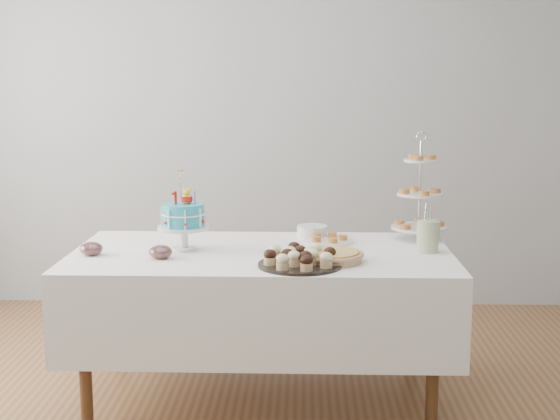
{
  "coord_description": "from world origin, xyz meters",
  "views": [
    {
      "loc": [
        0.21,
        -3.55,
        1.64
      ],
      "look_at": [
        0.09,
        0.3,
        0.98
      ],
      "focal_mm": 50.0,
      "sensor_mm": 36.0,
      "label": 1
    }
  ],
  "objects_px": {
    "birthday_cake": "(184,229)",
    "cupcake_tray": "(300,257)",
    "table": "(262,295)",
    "pastry_plate": "(328,239)",
    "utensil_pitcher": "(428,235)",
    "jam_bowl_b": "(161,252)",
    "plate_stack": "(312,231)",
    "jam_bowl_a": "(91,249)",
    "tiered_stand": "(420,195)",
    "pie": "(331,256)"
  },
  "relations": [
    {
      "from": "table",
      "to": "jam_bowl_b",
      "type": "bearing_deg",
      "value": -160.35
    },
    {
      "from": "pie",
      "to": "jam_bowl_b",
      "type": "relative_size",
      "value": 2.79
    },
    {
      "from": "pastry_plate",
      "to": "jam_bowl_b",
      "type": "height_order",
      "value": "jam_bowl_b"
    },
    {
      "from": "jam_bowl_a",
      "to": "utensil_pitcher",
      "type": "bearing_deg",
      "value": 4.21
    },
    {
      "from": "birthday_cake",
      "to": "jam_bowl_a",
      "type": "xyz_separation_m",
      "value": [
        -0.44,
        -0.13,
        -0.08
      ]
    },
    {
      "from": "pastry_plate",
      "to": "jam_bowl_b",
      "type": "relative_size",
      "value": 2.33
    },
    {
      "from": "pastry_plate",
      "to": "jam_bowl_b",
      "type": "xyz_separation_m",
      "value": [
        -0.83,
        -0.41,
        0.01
      ]
    },
    {
      "from": "cupcake_tray",
      "to": "utensil_pitcher",
      "type": "xyz_separation_m",
      "value": [
        0.64,
        0.32,
        0.04
      ]
    },
    {
      "from": "pie",
      "to": "jam_bowl_a",
      "type": "distance_m",
      "value": 1.19
    },
    {
      "from": "jam_bowl_a",
      "to": "pie",
      "type": "bearing_deg",
      "value": -4.61
    },
    {
      "from": "tiered_stand",
      "to": "jam_bowl_b",
      "type": "xyz_separation_m",
      "value": [
        -1.32,
        -0.51,
        -0.21
      ]
    },
    {
      "from": "pie",
      "to": "pastry_plate",
      "type": "distance_m",
      "value": 0.44
    },
    {
      "from": "birthday_cake",
      "to": "cupcake_tray",
      "type": "bearing_deg",
      "value": -41.71
    },
    {
      "from": "tiered_stand",
      "to": "pastry_plate",
      "type": "xyz_separation_m",
      "value": [
        -0.5,
        -0.1,
        -0.23
      ]
    },
    {
      "from": "plate_stack",
      "to": "utensil_pitcher",
      "type": "bearing_deg",
      "value": -31.23
    },
    {
      "from": "pie",
      "to": "jam_bowl_a",
      "type": "height_order",
      "value": "jam_bowl_a"
    },
    {
      "from": "pastry_plate",
      "to": "jam_bowl_a",
      "type": "xyz_separation_m",
      "value": [
        -1.18,
        -0.35,
        0.01
      ]
    },
    {
      "from": "cupcake_tray",
      "to": "utensil_pitcher",
      "type": "relative_size",
      "value": 1.61
    },
    {
      "from": "table",
      "to": "tiered_stand",
      "type": "bearing_deg",
      "value": 21.67
    },
    {
      "from": "jam_bowl_a",
      "to": "utensil_pitcher",
      "type": "height_order",
      "value": "utensil_pitcher"
    },
    {
      "from": "pastry_plate",
      "to": "cupcake_tray",
      "type": "bearing_deg",
      "value": -105.28
    },
    {
      "from": "pie",
      "to": "birthday_cake",
      "type": "bearing_deg",
      "value": 163.06
    },
    {
      "from": "table",
      "to": "tiered_stand",
      "type": "distance_m",
      "value": 1.02
    },
    {
      "from": "cupcake_tray",
      "to": "plate_stack",
      "type": "distance_m",
      "value": 0.67
    },
    {
      "from": "table",
      "to": "pie",
      "type": "bearing_deg",
      "value": -30.95
    },
    {
      "from": "plate_stack",
      "to": "utensil_pitcher",
      "type": "relative_size",
      "value": 0.68
    },
    {
      "from": "table",
      "to": "birthday_cake",
      "type": "bearing_deg",
      "value": 177.2
    },
    {
      "from": "pastry_plate",
      "to": "plate_stack",
      "type": "bearing_deg",
      "value": 123.19
    },
    {
      "from": "jam_bowl_b",
      "to": "jam_bowl_a",
      "type": "bearing_deg",
      "value": 170.23
    },
    {
      "from": "plate_stack",
      "to": "pastry_plate",
      "type": "distance_m",
      "value": 0.16
    },
    {
      "from": "table",
      "to": "pastry_plate",
      "type": "relative_size",
      "value": 7.23
    },
    {
      "from": "plate_stack",
      "to": "jam_bowl_a",
      "type": "distance_m",
      "value": 1.2
    },
    {
      "from": "tiered_stand",
      "to": "pastry_plate",
      "type": "distance_m",
      "value": 0.55
    },
    {
      "from": "table",
      "to": "plate_stack",
      "type": "xyz_separation_m",
      "value": [
        0.26,
        0.36,
        0.26
      ]
    },
    {
      "from": "jam_bowl_b",
      "to": "plate_stack",
      "type": "bearing_deg",
      "value": 35.86
    },
    {
      "from": "table",
      "to": "jam_bowl_a",
      "type": "bearing_deg",
      "value": -172.49
    },
    {
      "from": "pastry_plate",
      "to": "utensil_pitcher",
      "type": "xyz_separation_m",
      "value": [
        0.49,
        -0.22,
        0.07
      ]
    },
    {
      "from": "table",
      "to": "tiered_stand",
      "type": "xyz_separation_m",
      "value": [
        0.84,
        0.33,
        0.47
      ]
    },
    {
      "from": "birthday_cake",
      "to": "cupcake_tray",
      "type": "relative_size",
      "value": 1.04
    },
    {
      "from": "jam_bowl_b",
      "to": "pie",
      "type": "bearing_deg",
      "value": -2.35
    },
    {
      "from": "plate_stack",
      "to": "table",
      "type": "bearing_deg",
      "value": -125.49
    },
    {
      "from": "birthday_cake",
      "to": "pastry_plate",
      "type": "xyz_separation_m",
      "value": [
        0.74,
        0.21,
        -0.09
      ]
    },
    {
      "from": "cupcake_tray",
      "to": "jam_bowl_a",
      "type": "distance_m",
      "value": 1.06
    },
    {
      "from": "table",
      "to": "tiered_stand",
      "type": "height_order",
      "value": "tiered_stand"
    },
    {
      "from": "birthday_cake",
      "to": "pastry_plate",
      "type": "distance_m",
      "value": 0.78
    },
    {
      "from": "jam_bowl_a",
      "to": "jam_bowl_b",
      "type": "bearing_deg",
      "value": -9.77
    },
    {
      "from": "pastry_plate",
      "to": "birthday_cake",
      "type": "bearing_deg",
      "value": -163.84
    },
    {
      "from": "table",
      "to": "jam_bowl_a",
      "type": "relative_size",
      "value": 16.81
    },
    {
      "from": "tiered_stand",
      "to": "jam_bowl_a",
      "type": "distance_m",
      "value": 1.75
    },
    {
      "from": "utensil_pitcher",
      "to": "jam_bowl_b",
      "type": "bearing_deg",
      "value": -175.18
    }
  ]
}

